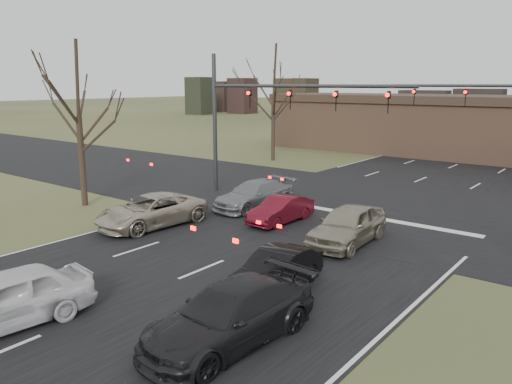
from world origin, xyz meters
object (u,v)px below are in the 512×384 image
building (505,128)px  mast_arm_near (259,107)px  car_grey_ahead (255,195)px  car_charcoal_sedan (230,315)px  car_silver_suv (151,211)px  car_red_ahead (281,210)px  car_white_sedan (5,299)px  car_black_hatch (276,271)px  car_silver_ahead (347,225)px

building → mast_arm_near: (-7.23, -25.00, 2.41)m
building → car_grey_ahead: (-6.00, -26.95, -1.96)m
car_charcoal_sedan → car_grey_ahead: bearing=130.6°
car_silver_suv → car_red_ahead: (4.26, 4.09, -0.10)m
car_white_sedan → car_black_hatch: car_white_sedan is taller
car_black_hatch → mast_arm_near: bearing=126.8°
mast_arm_near → car_silver_suv: bearing=-92.9°
car_white_sedan → car_charcoal_sedan: 6.02m
car_silver_suv → car_black_hatch: size_ratio=1.34×
car_black_hatch → car_white_sedan: bearing=-126.8°
car_silver_suv → car_black_hatch: bearing=-10.1°
mast_arm_near → car_grey_ahead: (1.23, -1.95, -4.36)m
car_red_ahead → car_black_hatch: bearing=-54.1°
car_black_hatch → car_silver_ahead: car_silver_ahead is taller
car_grey_ahead → car_silver_suv: bearing=-100.9°
car_white_sedan → car_black_hatch: 7.61m
mast_arm_near → car_silver_suv: size_ratio=2.35×
building → car_red_ahead: building is taller
car_silver_ahead → building: bearing=88.2°
car_silver_suv → mast_arm_near: bearing=92.2°
car_grey_ahead → car_red_ahead: 3.01m
building → car_charcoal_sedan: 38.21m
car_red_ahead → car_silver_ahead: size_ratio=0.80×
building → car_white_sedan: 41.31m
car_black_hatch → car_red_ahead: (-4.35, 6.43, -0.02)m
building → car_red_ahead: 28.64m
car_red_ahead → car_silver_ahead: 4.04m
car_charcoal_sedan → car_red_ahead: bearing=123.7°
mast_arm_near → car_charcoal_sedan: 16.61m
car_black_hatch → car_red_ahead: size_ratio=1.04×
building → car_charcoal_sedan: bearing=-87.0°
car_silver_suv → car_grey_ahead: 5.73m
car_white_sedan → car_red_ahead: 12.77m
car_white_sedan → mast_arm_near: bearing=112.0°
building → mast_arm_near: bearing=-106.1°
car_silver_suv → car_white_sedan: bearing=-58.0°
car_silver_suv → car_charcoal_sedan: size_ratio=1.02×
car_silver_suv → car_red_ahead: car_silver_suv is taller
car_white_sedan → car_charcoal_sedan: car_white_sedan is taller
building → car_red_ahead: size_ratio=11.43×
car_silver_suv → car_white_sedan: size_ratio=1.14×
mast_arm_near → car_silver_ahead: (7.80, -4.30, -4.29)m
car_white_sedan → building: bearing=93.5°
car_silver_suv → car_silver_ahead: 8.77m
car_grey_ahead → car_silver_ahead: (6.57, -2.34, 0.08)m
building → car_white_sedan: building is taller
car_black_hatch → car_charcoal_sedan: bearing=-76.4°
mast_arm_near → car_grey_ahead: bearing=-57.8°
car_white_sedan → car_black_hatch: (4.20, 6.34, -0.14)m
car_silver_suv → car_grey_ahead: car_silver_suv is taller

